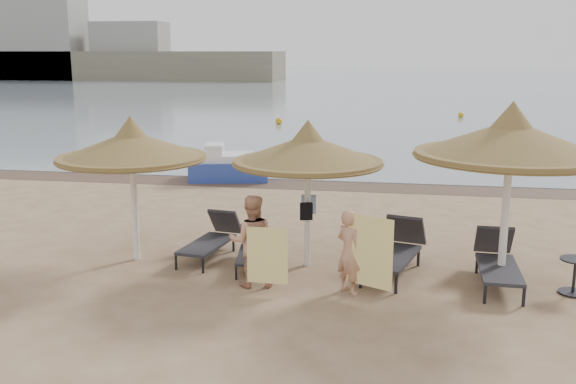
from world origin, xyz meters
name	(u,v)px	position (x,y,z in m)	size (l,w,h in m)	color
ground	(308,302)	(0.00, 0.00, 0.00)	(160.00, 160.00, 0.00)	#9E8164
sea	(390,81)	(0.00, 80.00, 0.01)	(200.00, 140.00, 0.03)	slate
wet_sand_strip	(351,186)	(0.00, 9.40, 0.00)	(200.00, 1.60, 0.01)	brown
far_shore	(208,59)	(-25.10, 77.82, 2.91)	(150.00, 54.80, 12.00)	#756D52
palapa_left	(131,146)	(-3.66, 1.63, 2.27)	(2.87, 2.87, 2.85)	white
palapa_center	(308,150)	(-0.28, 1.84, 2.24)	(2.84, 2.84, 2.81)	white
palapa_right	(511,140)	(3.24, 1.39, 2.58)	(3.26, 3.26, 3.24)	white
lounger_far_left	(212,238)	(-2.25, 2.10, 0.38)	(0.91, 1.95, 0.84)	black
lounger_near_left	(253,249)	(-1.32, 1.72, 0.32)	(0.75, 1.64, 0.71)	black
lounger_near_right	(396,249)	(1.41, 1.81, 0.42)	(1.22, 2.21, 0.94)	black
lounger_far_right	(497,261)	(3.19, 1.50, 0.40)	(0.72, 2.03, 0.90)	black
side_table	(574,277)	(4.40, 1.14, 0.29)	(0.52, 0.52, 0.62)	black
person_left	(251,234)	(-1.09, 0.60, 0.95)	(0.87, 0.57, 1.89)	tan
person_right	(349,245)	(0.62, 0.53, 0.85)	(0.78, 0.51, 1.71)	tan
towel_left	(267,256)	(-0.74, 0.25, 0.68)	(0.70, 0.02, 0.98)	yellow
towel_right	(370,252)	(0.97, 0.28, 0.83)	(0.78, 0.41, 1.20)	yellow
bag_patterned	(309,204)	(-0.28, 2.02, 1.17)	(0.28, 0.10, 0.36)	silver
bag_dark	(306,211)	(-0.28, 1.68, 1.11)	(0.24, 0.15, 0.33)	black
pedal_boat	(228,166)	(-3.99, 9.80, 0.43)	(2.72, 1.93, 1.15)	#263D99
buoy_left	(279,121)	(-5.27, 25.52, 0.20)	(0.40, 0.40, 0.40)	gold
buoy_mid	(461,115)	(5.15, 31.15, 0.18)	(0.36, 0.36, 0.36)	gold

